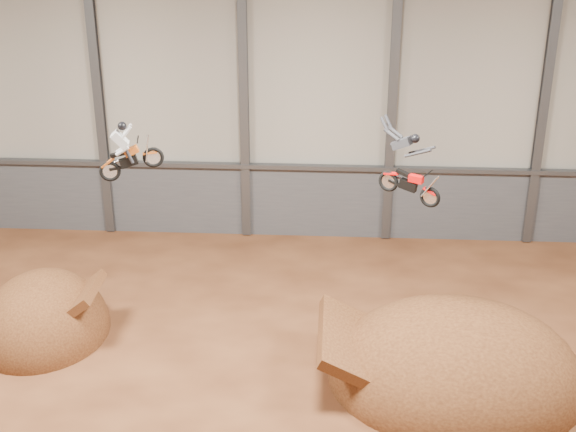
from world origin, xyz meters
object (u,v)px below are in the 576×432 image
(landing_ramp, at_px, (455,378))
(fmx_rider_a, at_px, (133,145))
(takeoff_ramp, at_px, (45,333))
(fmx_rider_b, at_px, (409,163))

(landing_ramp, bearing_deg, fmx_rider_a, 177.81)
(takeoff_ramp, height_order, fmx_rider_b, fmx_rider_b)
(takeoff_ramp, bearing_deg, fmx_rider_b, -4.58)
(takeoff_ramp, xyz_separation_m, fmx_rider_a, (4.44, -1.61, 8.21))
(landing_ramp, xyz_separation_m, fmx_rider_b, (-1.96, 0.95, 7.61))
(fmx_rider_a, bearing_deg, fmx_rider_b, -7.20)
(takeoff_ramp, xyz_separation_m, fmx_rider_b, (13.30, -1.06, 7.61))
(landing_ramp, height_order, fmx_rider_b, fmx_rider_b)
(landing_ramp, distance_m, fmx_rider_b, 7.92)
(landing_ramp, xyz_separation_m, fmx_rider_a, (-10.83, 0.41, 8.21))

